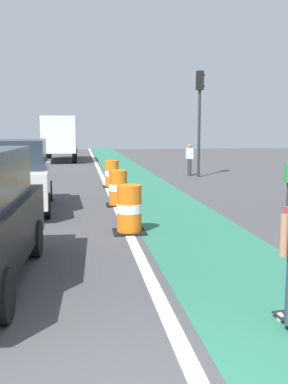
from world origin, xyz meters
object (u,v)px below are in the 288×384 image
object	(u,v)px
traffic_barrel_front	(129,210)
traffic_barrel_back	(112,174)
delivery_truck_down_block	(60,136)
traffic_light_corner	(200,105)
traffic_barrel_mid	(118,188)
parked_suv_second	(17,175)
pedestrian_waiting	(190,159)

from	to	relation	value
traffic_barrel_front	traffic_barrel_back	bearing A→B (deg)	88.75
traffic_barrel_back	delivery_truck_down_block	xyz separation A→B (m)	(-2.70, 15.79, 1.31)
traffic_barrel_back	traffic_light_corner	xyz separation A→B (m)	(4.51, 3.34, 2.97)
traffic_barrel_mid	traffic_barrel_back	distance (m)	4.43
parked_suv_second	traffic_barrel_back	bearing A→B (deg)	57.22
traffic_barrel_mid	pedestrian_waiting	distance (m)	9.35
delivery_truck_down_block	traffic_light_corner	world-z (taller)	traffic_light_corner
traffic_barrel_mid	delivery_truck_down_block	world-z (taller)	delivery_truck_down_block
pedestrian_waiting	traffic_barrel_front	bearing A→B (deg)	-109.97
delivery_truck_down_block	pedestrian_waiting	xyz separation A→B (m)	(6.87, -11.92, -0.98)
delivery_truck_down_block	pedestrian_waiting	distance (m)	13.79
traffic_barrel_back	pedestrian_waiting	distance (m)	5.70
parked_suv_second	pedestrian_waiting	xyz separation A→B (m)	(7.26, 8.65, -0.17)
traffic_barrel_mid	traffic_light_corner	xyz separation A→B (m)	(4.63, 7.77, 2.97)
traffic_barrel_front	traffic_barrel_mid	size ratio (longest dim) A/B	1.00
delivery_truck_down_block	parked_suv_second	bearing A→B (deg)	-91.07
traffic_light_corner	pedestrian_waiting	bearing A→B (deg)	121.87
traffic_light_corner	traffic_barrel_front	bearing A→B (deg)	-112.24
parked_suv_second	traffic_barrel_back	world-z (taller)	parked_suv_second
traffic_barrel_front	delivery_truck_down_block	xyz separation A→B (m)	(-2.52, 23.90, 1.31)
traffic_barrel_front	traffic_barrel_mid	distance (m)	3.68
traffic_barrel_front	traffic_barrel_back	world-z (taller)	same
traffic_barrel_front	delivery_truck_down_block	size ratio (longest dim) A/B	0.14
pedestrian_waiting	traffic_light_corner	bearing A→B (deg)	-58.13
parked_suv_second	traffic_barrel_back	distance (m)	5.71
parked_suv_second	traffic_light_corner	world-z (taller)	traffic_light_corner
pedestrian_waiting	traffic_barrel_mid	bearing A→B (deg)	-117.37
traffic_barrel_back	traffic_light_corner	bearing A→B (deg)	36.54
traffic_barrel_mid	traffic_barrel_back	world-z (taller)	same
traffic_light_corner	parked_suv_second	bearing A→B (deg)	-133.04
traffic_barrel_mid	delivery_truck_down_block	size ratio (longest dim) A/B	0.14
traffic_barrel_mid	pedestrian_waiting	xyz separation A→B (m)	(4.30, 8.30, 0.33)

